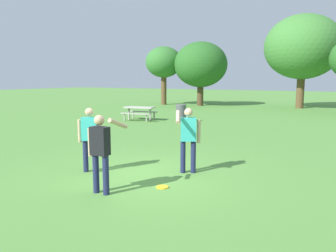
% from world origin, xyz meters
% --- Properties ---
extents(ground_plane, '(120.00, 120.00, 0.00)m').
position_xyz_m(ground_plane, '(0.00, 0.00, 0.00)').
color(ground_plane, '#568E3D').
extents(person_thrower, '(0.55, 0.37, 1.64)m').
position_xyz_m(person_thrower, '(-1.35, -0.42, 0.94)').
color(person_thrower, '#1E234C').
rests_on(person_thrower, ground).
extents(person_catcher, '(0.55, 0.82, 1.64)m').
position_xyz_m(person_catcher, '(0.86, 0.71, 0.96)').
color(person_catcher, '#1E234C').
rests_on(person_catcher, ground).
extents(person_bystander, '(0.61, 0.68, 1.64)m').
position_xyz_m(person_bystander, '(-0.05, -1.52, 0.96)').
color(person_bystander, '#1E234C').
rests_on(person_bystander, ground).
extents(frisbee, '(0.27, 0.27, 0.03)m').
position_xyz_m(frisbee, '(0.87, -0.60, 0.01)').
color(frisbee, yellow).
rests_on(frisbee, ground).
extents(picnic_table_near, '(1.93, 1.70, 0.77)m').
position_xyz_m(picnic_table_near, '(-6.16, 8.91, 0.56)').
color(picnic_table_near, '#B2ADA3').
rests_on(picnic_table_near, ground).
extents(trash_can_further_along, '(0.59, 0.59, 0.96)m').
position_xyz_m(trash_can_further_along, '(-3.80, 9.49, 0.48)').
color(trash_can_further_along, '#515156').
rests_on(trash_can_further_along, ground).
extents(tree_tall_left, '(3.26, 3.26, 5.21)m').
position_xyz_m(tree_tall_left, '(-10.65, 19.49, 3.77)').
color(tree_tall_left, brown).
rests_on(tree_tall_left, ground).
extents(tree_broad_center, '(4.60, 4.60, 5.52)m').
position_xyz_m(tree_broad_center, '(-7.32, 20.13, 3.54)').
color(tree_broad_center, '#4C3823').
rests_on(tree_broad_center, ground).
extents(tree_far_right, '(5.90, 5.90, 7.32)m').
position_xyz_m(tree_far_right, '(0.71, 21.58, 4.79)').
color(tree_far_right, brown).
rests_on(tree_far_right, ground).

